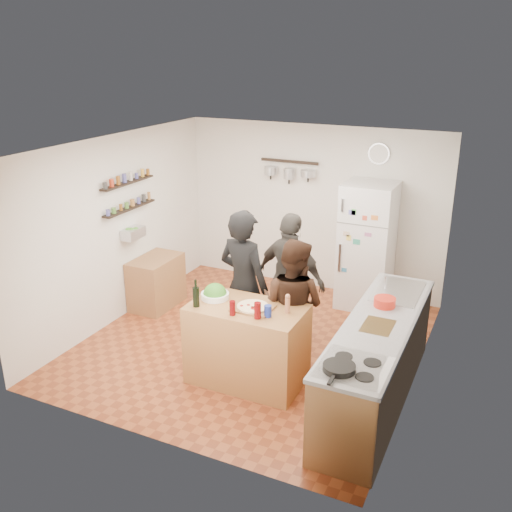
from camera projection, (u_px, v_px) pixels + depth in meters
The scene contains 26 objects.
room_shell at pixel (266, 241), 7.14m from camera, with size 4.20×4.20×4.20m.
prep_island at pixel (247, 344), 6.30m from camera, with size 1.25×0.72×0.91m, color #A1663B.
pizza_board at pixel (253, 308), 6.09m from camera, with size 0.42×0.34×0.02m, color brown.
pizza at pixel (253, 306), 6.08m from camera, with size 0.34×0.34×0.02m, color beige.
salad_bowl at pixel (215, 296), 6.34m from camera, with size 0.31×0.31×0.06m, color white.
wine_bottle at pixel (196, 297), 6.11m from camera, with size 0.07×0.07×0.22m, color black.
wine_glass_near at pixel (232, 308), 5.93m from camera, with size 0.06×0.06×0.16m, color #570709.
wine_glass_far at pixel (258, 311), 5.85m from camera, with size 0.07×0.07×0.18m, color #5B0709.
pepper_mill at pixel (288, 305), 5.97m from camera, with size 0.05×0.05×0.17m, color #A86746.
salt_canister at pixel (268, 311), 5.89m from camera, with size 0.08×0.08×0.13m, color navy.
person_left at pixel (244, 285), 6.69m from camera, with size 0.67×0.44×1.83m, color black.
person_center at pixel (292, 306), 6.42m from camera, with size 0.77×0.60×1.59m, color black.
person_back at pixel (290, 279), 7.05m from camera, with size 0.99×0.41×1.68m, color #312E2C.
counter_run at pixel (377, 362), 5.94m from camera, with size 0.63×2.63×0.90m, color #9E7042.
stove_top at pixel (354, 368), 4.97m from camera, with size 0.60×0.62×0.02m, color white.
skillet at pixel (339, 368), 4.91m from camera, with size 0.29×0.29×0.06m, color black.
sink at pixel (398, 292), 6.50m from camera, with size 0.50×0.80×0.03m, color silver.
cutting_board at pixel (378, 327), 5.70m from camera, with size 0.30×0.40×0.02m, color brown.
red_bowl at pixel (385, 302), 6.11m from camera, with size 0.23×0.23×0.10m, color red.
fridge at pixel (367, 246), 8.04m from camera, with size 0.70×0.68×1.80m, color white.
wall_clock at pixel (379, 154), 7.88m from camera, with size 0.30×0.30×0.03m, color silver.
spice_shelf_lower at pixel (130, 208), 7.66m from camera, with size 0.12×1.00×0.03m, color black.
spice_shelf_upper at pixel (128, 183), 7.54m from camera, with size 0.12×1.00×0.03m, color black.
produce_basket at pixel (133, 233), 7.77m from camera, with size 0.18×0.35×0.14m, color silver.
side_table at pixel (156, 282), 8.18m from camera, with size 0.50×0.80×0.73m, color #996240.
pot_rack at pixel (289, 161), 8.40m from camera, with size 0.90×0.04×0.04m, color black.
Camera 1 is at (2.77, -5.78, 3.55)m, focal length 40.00 mm.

